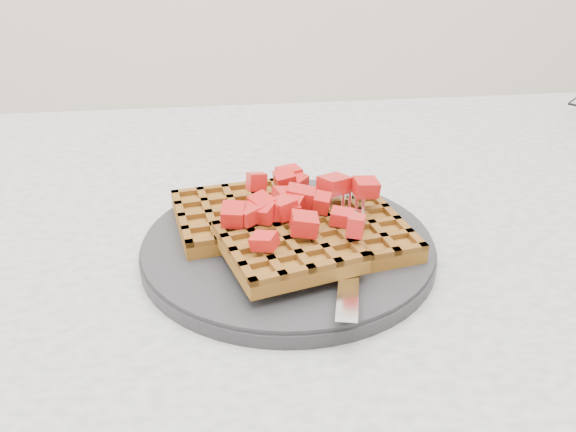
{
  "coord_description": "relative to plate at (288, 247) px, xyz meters",
  "views": [
    {
      "loc": [
        -0.17,
        -0.51,
        1.06
      ],
      "look_at": [
        -0.12,
        -0.03,
        0.79
      ],
      "focal_mm": 40.0,
      "sensor_mm": 36.0,
      "label": 1
    }
  ],
  "objects": [
    {
      "name": "waffles",
      "position": [
        0.0,
        -0.0,
        0.02
      ],
      "size": [
        0.22,
        0.2,
        0.03
      ],
      "color": "#905C1E",
      "rests_on": "plate"
    },
    {
      "name": "plate",
      "position": [
        0.0,
        0.0,
        0.0
      ],
      "size": [
        0.26,
        0.26,
        0.02
      ],
      "primitive_type": "cylinder",
      "color": "#242426",
      "rests_on": "table"
    },
    {
      "name": "fork",
      "position": [
        0.05,
        -0.04,
        0.02
      ],
      "size": [
        0.06,
        0.18,
        0.02
      ],
      "primitive_type": null,
      "rotation": [
        0.0,
        0.0,
        -0.23
      ],
      "color": "silver",
      "rests_on": "plate"
    },
    {
      "name": "strawberry_pile",
      "position": [
        0.0,
        0.0,
        0.05
      ],
      "size": [
        0.15,
        0.15,
        0.02
      ],
      "primitive_type": null,
      "color": "#9F0001",
      "rests_on": "waffles"
    },
    {
      "name": "table",
      "position": [
        0.12,
        0.03,
        -0.12
      ],
      "size": [
        1.2,
        0.8,
        0.75
      ],
      "color": "silver",
      "rests_on": "ground"
    }
  ]
}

